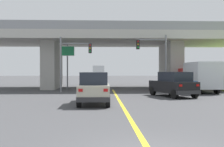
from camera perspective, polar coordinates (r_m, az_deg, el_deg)
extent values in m
plane|color=#424244|center=(33.26, -0.03, -3.06)|extent=(160.00, 160.00, 0.00)
cube|color=#B7B5AD|center=(33.40, -0.03, 7.07)|extent=(31.70, 10.40, 0.91)
cube|color=#A8A69F|center=(33.69, -12.30, 1.60)|extent=(1.56, 6.24, 5.43)
cube|color=#A8A69F|center=(34.22, 12.04, 1.58)|extent=(1.56, 6.24, 5.43)
cube|color=gray|center=(28.53, 0.35, 10.03)|extent=(31.70, 0.20, 0.90)
cube|color=gray|center=(38.52, -0.32, 7.57)|extent=(31.70, 0.20, 0.90)
cube|color=yellow|center=(18.69, 1.67, -5.90)|extent=(0.20, 23.95, 0.01)
cube|color=#B7B29E|center=(17.65, -3.70, -3.66)|extent=(1.85, 4.70, 0.90)
cube|color=#1E232D|center=(17.26, -3.73, -1.00)|extent=(1.63, 2.59, 0.76)
cube|color=#2D2D30|center=(15.39, -3.93, -5.44)|extent=(1.89, 0.20, 0.28)
cube|color=red|center=(15.31, -6.54, -3.49)|extent=(0.24, 0.06, 0.16)
cube|color=red|center=(15.26, -1.32, -3.49)|extent=(0.24, 0.06, 0.16)
cylinder|color=black|center=(19.52, -6.00, -4.58)|extent=(0.26, 0.72, 0.72)
cylinder|color=black|center=(19.48, -1.12, -4.58)|extent=(0.26, 0.72, 0.72)
cylinder|color=black|center=(15.94, -6.86, -5.74)|extent=(0.26, 0.72, 0.72)
cylinder|color=black|center=(15.90, -0.87, -5.76)|extent=(0.26, 0.72, 0.72)
cube|color=black|center=(23.00, 12.46, -2.68)|extent=(3.25, 4.91, 0.90)
cube|color=#1E232D|center=(22.68, 12.92, -0.63)|extent=(2.41, 2.90, 0.76)
cube|color=#2D2D30|center=(21.18, 15.64, -3.81)|extent=(1.99, 0.80, 0.28)
cube|color=red|center=(20.67, 14.07, -2.44)|extent=(0.25, 0.13, 0.16)
cube|color=red|center=(21.53, 17.37, -2.33)|extent=(0.25, 0.13, 0.16)
cylinder|color=black|center=(24.07, 8.48, -3.60)|extent=(0.46, 0.76, 0.72)
cylinder|color=black|center=(24.95, 12.11, -3.46)|extent=(0.46, 0.76, 0.72)
cylinder|color=black|center=(21.11, 12.87, -4.20)|extent=(0.46, 0.76, 0.72)
cylinder|color=black|center=(22.12, 16.79, -3.99)|extent=(0.46, 0.76, 0.72)
cube|color=red|center=(30.63, 16.04, -0.77)|extent=(2.20, 2.00, 1.90)
cube|color=silver|center=(27.58, 18.14, -0.34)|extent=(2.31, 4.45, 2.47)
cube|color=#195999|center=(27.59, 18.13, -1.62)|extent=(2.33, 4.36, 0.24)
cylinder|color=black|center=(30.37, 14.24, -2.57)|extent=(0.30, 0.90, 0.90)
cylinder|color=black|center=(30.99, 17.79, -2.52)|extent=(0.30, 0.90, 0.90)
cylinder|color=black|center=(26.24, 16.92, -3.08)|extent=(0.30, 0.90, 0.90)
cylinder|color=black|center=(26.96, 20.95, -2.99)|extent=(0.30, 0.90, 0.90)
cylinder|color=slate|center=(28.40, 11.13, 2.11)|extent=(0.18, 0.18, 5.75)
cylinder|color=slate|center=(28.26, 8.29, 6.93)|extent=(2.86, 0.12, 0.12)
cube|color=black|center=(27.99, 5.39, 6.01)|extent=(0.32, 0.26, 0.96)
sphere|color=red|center=(27.87, 5.43, 6.65)|extent=(0.16, 0.16, 0.16)
sphere|color=gold|center=(27.84, 5.43, 6.04)|extent=(0.16, 0.16, 0.16)
sphere|color=green|center=(27.82, 5.43, 5.42)|extent=(0.16, 0.16, 0.16)
cylinder|color=slate|center=(27.64, -10.59, 1.87)|extent=(0.18, 0.18, 5.48)
cylinder|color=slate|center=(27.59, -7.60, 6.19)|extent=(2.91, 0.12, 0.12)
cube|color=#232326|center=(27.45, -4.56, 5.22)|extent=(0.32, 0.26, 0.96)
sphere|color=red|center=(27.32, -4.57, 5.87)|extent=(0.16, 0.16, 0.16)
sphere|color=gold|center=(27.30, -4.57, 5.24)|extent=(0.16, 0.16, 0.16)
sphere|color=green|center=(27.28, -4.57, 4.62)|extent=(0.16, 0.16, 0.16)
cylinder|color=#56595E|center=(30.39, -9.24, 1.27)|extent=(0.14, 0.14, 4.96)
cube|color=#197242|center=(30.40, -9.26, 4.64)|extent=(1.47, 0.08, 0.99)
cube|color=white|center=(30.40, -9.26, 4.64)|extent=(1.55, 0.04, 1.07)
cube|color=navy|center=(60.08, -2.77, -0.09)|extent=(2.20, 2.00, 1.90)
cube|color=silver|center=(56.88, -2.80, 0.26)|extent=(2.31, 4.40, 2.67)
cube|color=#195999|center=(56.89, -2.80, -0.42)|extent=(2.33, 4.31, 0.24)
cylinder|color=black|center=(60.12, -3.72, -1.00)|extent=(0.30, 0.90, 0.90)
cylinder|color=black|center=(60.10, -1.81, -1.00)|extent=(0.30, 0.90, 0.90)
cylinder|color=black|center=(55.82, -3.84, -1.12)|extent=(0.30, 0.90, 0.90)
cylinder|color=black|center=(55.80, -1.79, -1.12)|extent=(0.30, 0.90, 0.90)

